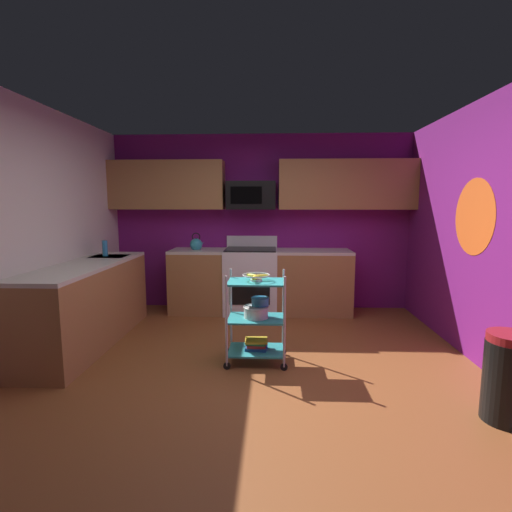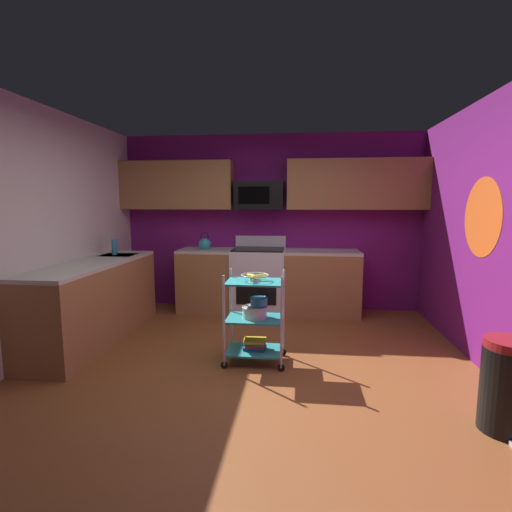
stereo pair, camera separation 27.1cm
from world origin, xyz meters
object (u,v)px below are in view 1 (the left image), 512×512
(rolling_cart, at_px, (256,318))
(mixing_bowl_small, at_px, (260,301))
(trash_can, at_px, (509,378))
(oven_range, at_px, (251,280))
(mixing_bowl_large, at_px, (256,312))
(dish_soap_bottle, at_px, (105,248))
(microwave, at_px, (251,195))
(book_stack, at_px, (256,344))
(fruit_bowl, at_px, (256,276))
(kettle, at_px, (196,244))

(rolling_cart, relative_size, mixing_bowl_small, 5.03)
(trash_can, bearing_deg, oven_range, 126.09)
(mixing_bowl_large, relative_size, dish_soap_bottle, 1.26)
(dish_soap_bottle, xyz_separation_m, trash_can, (3.85, -2.03, -0.69))
(oven_range, height_order, microwave, microwave)
(oven_range, distance_m, mixing_bowl_small, 1.80)
(microwave, xyz_separation_m, mixing_bowl_small, (0.20, -1.88, -1.08))
(mixing_bowl_small, bearing_deg, trash_can, -28.84)
(book_stack, bearing_deg, fruit_bowl, 97.13)
(mixing_bowl_small, bearing_deg, dish_soap_bottle, 153.05)
(microwave, height_order, kettle, microwave)
(dish_soap_bottle, bearing_deg, trash_can, -27.86)
(dish_soap_bottle, bearing_deg, microwave, 25.48)
(kettle, xyz_separation_m, trash_can, (2.83, -2.79, -0.67))
(rolling_cart, distance_m, kettle, 2.12)
(kettle, bearing_deg, rolling_cart, -62.23)
(microwave, xyz_separation_m, rolling_cart, (0.16, -1.92, -1.25))
(rolling_cart, height_order, trash_can, rolling_cart)
(kettle, relative_size, trash_can, 0.40)
(dish_soap_bottle, bearing_deg, mixing_bowl_large, -28.24)
(mixing_bowl_large, height_order, kettle, kettle)
(rolling_cart, relative_size, book_stack, 3.96)
(kettle, bearing_deg, oven_range, 0.28)
(microwave, bearing_deg, mixing_bowl_large, -85.32)
(fruit_bowl, bearing_deg, kettle, 117.77)
(mixing_bowl_large, relative_size, kettle, 0.95)
(book_stack, distance_m, dish_soap_bottle, 2.39)
(oven_range, height_order, fruit_bowl, oven_range)
(mixing_bowl_large, xyz_separation_m, dish_soap_bottle, (-1.97, 1.06, 0.50))
(microwave, xyz_separation_m, book_stack, (0.16, -1.92, -1.52))
(dish_soap_bottle, bearing_deg, fruit_bowl, -28.21)
(fruit_bowl, relative_size, trash_can, 0.41)
(microwave, distance_m, rolling_cart, 2.30)
(oven_range, bearing_deg, fruit_bowl, -84.99)
(mixing_bowl_small, height_order, trash_can, trash_can)
(mixing_bowl_large, xyz_separation_m, mixing_bowl_small, (0.04, 0.04, 0.10))
(mixing_bowl_small, height_order, book_stack, mixing_bowl_small)
(kettle, bearing_deg, trash_can, -44.57)
(oven_range, height_order, rolling_cart, oven_range)
(microwave, bearing_deg, book_stack, -85.25)
(microwave, height_order, trash_can, microwave)
(oven_range, xyz_separation_m, kettle, (-0.80, -0.00, 0.52))
(mixing_bowl_large, height_order, dish_soap_bottle, dish_soap_bottle)
(rolling_cart, distance_m, mixing_bowl_small, 0.17)
(microwave, distance_m, book_stack, 2.45)
(book_stack, relative_size, dish_soap_bottle, 1.15)
(book_stack, bearing_deg, dish_soap_bottle, 151.79)
(rolling_cart, bearing_deg, fruit_bowl, 0.00)
(mixing_bowl_small, relative_size, trash_can, 0.28)
(dish_soap_bottle, distance_m, trash_can, 4.41)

